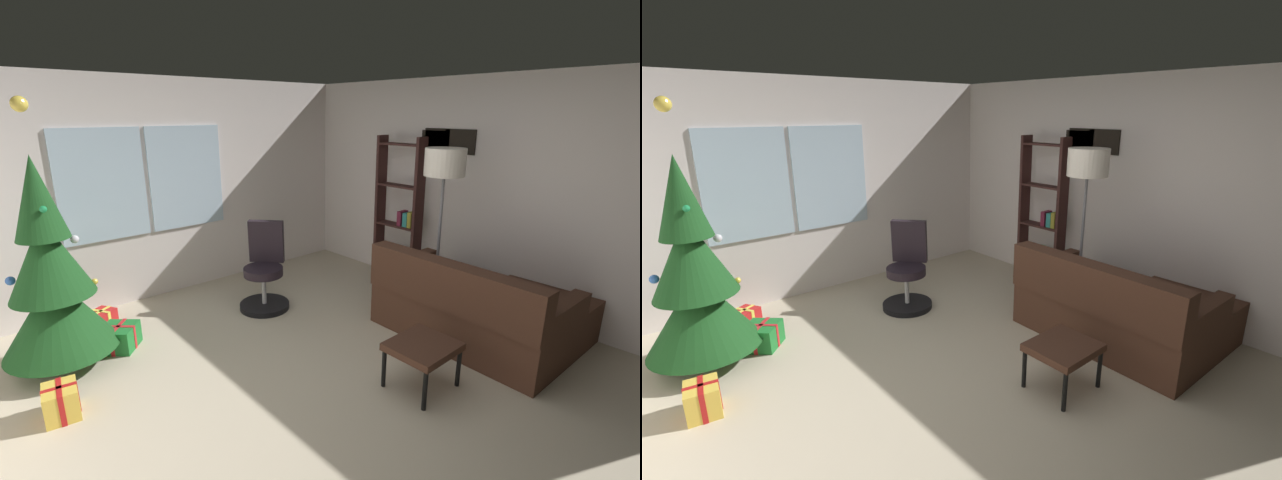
% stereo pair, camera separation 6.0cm
% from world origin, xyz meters
% --- Properties ---
extents(ground_plane, '(4.77, 5.27, 0.10)m').
position_xyz_m(ground_plane, '(0.00, 0.00, -0.05)').
color(ground_plane, '#BBAE94').
extents(wall_back_with_windows, '(4.77, 0.12, 2.54)m').
position_xyz_m(wall_back_with_windows, '(-0.02, 2.68, 1.28)').
color(wall_back_with_windows, silver).
rests_on(wall_back_with_windows, ground_plane).
extents(wall_right_with_frames, '(0.12, 5.27, 2.54)m').
position_xyz_m(wall_right_with_frames, '(2.43, 0.00, 1.27)').
color(wall_right_with_frames, silver).
rests_on(wall_right_with_frames, ground_plane).
extents(couch, '(1.67, 1.78, 0.86)m').
position_xyz_m(couch, '(1.64, -0.53, 0.30)').
color(couch, '#43281C').
rests_on(couch, ground_plane).
extents(footstool, '(0.52, 0.46, 0.39)m').
position_xyz_m(footstool, '(0.50, -0.60, 0.34)').
color(footstool, '#43281C').
rests_on(footstool, ground_plane).
extents(holiday_tree, '(0.91, 0.91, 2.27)m').
position_xyz_m(holiday_tree, '(-1.58, 1.67, 0.76)').
color(holiday_tree, '#4C331E').
rests_on(holiday_tree, ground_plane).
extents(gift_box_red, '(0.32, 0.30, 0.17)m').
position_xyz_m(gift_box_red, '(-1.12, 2.25, 0.08)').
color(gift_box_red, red).
rests_on(gift_box_red, ground_plane).
extents(gift_box_green, '(0.43, 0.43, 0.23)m').
position_xyz_m(gift_box_green, '(-1.13, 1.64, 0.11)').
color(gift_box_green, '#1E722D').
rests_on(gift_box_green, ground_plane).
extents(gift_box_gold, '(0.27, 0.30, 0.25)m').
position_xyz_m(gift_box_gold, '(-1.77, 0.92, 0.12)').
color(gift_box_gold, gold).
rests_on(gift_box_gold, ground_plane).
extents(office_chair, '(0.59, 0.59, 0.98)m').
position_xyz_m(office_chair, '(0.44, 1.50, 0.38)').
color(office_chair, black).
rests_on(office_chair, ground_plane).
extents(bookshelf, '(0.18, 0.64, 1.87)m').
position_xyz_m(bookshelf, '(2.17, 1.01, 0.81)').
color(bookshelf, '#371D1A').
rests_on(bookshelf, ground_plane).
extents(floor_lamp, '(0.41, 0.41, 1.80)m').
position_xyz_m(floor_lamp, '(1.73, 0.12, 1.56)').
color(floor_lamp, slate).
rests_on(floor_lamp, ground_plane).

